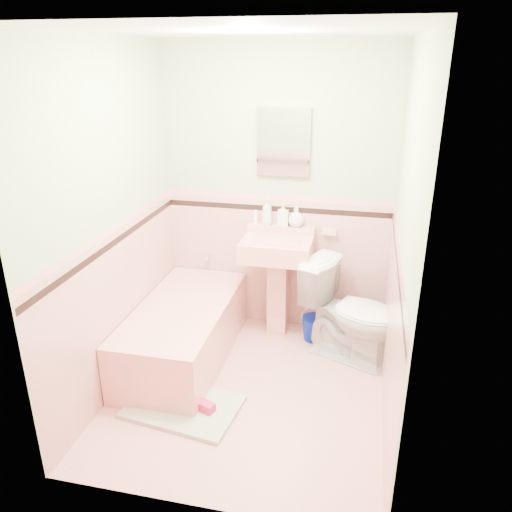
% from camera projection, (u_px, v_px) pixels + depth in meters
% --- Properties ---
extents(floor, '(2.20, 2.20, 0.00)m').
position_uv_depth(floor, '(249.00, 390.00, 3.83)').
color(floor, pink).
rests_on(floor, ground).
extents(ceiling, '(2.20, 2.20, 0.00)m').
position_uv_depth(ceiling, '(247.00, 31.00, 2.90)').
color(ceiling, white).
rests_on(ceiling, ground).
extents(wall_back, '(2.50, 0.00, 2.50)m').
position_uv_depth(wall_back, '(277.00, 194.00, 4.36)').
color(wall_back, beige).
rests_on(wall_back, ground).
extents(wall_front, '(2.50, 0.00, 2.50)m').
position_uv_depth(wall_front, '(194.00, 310.00, 2.37)').
color(wall_front, beige).
rests_on(wall_front, ground).
extents(wall_left, '(0.00, 2.50, 2.50)m').
position_uv_depth(wall_left, '(111.00, 225.00, 3.57)').
color(wall_left, beige).
rests_on(wall_left, ground).
extents(wall_right, '(0.00, 2.50, 2.50)m').
position_uv_depth(wall_right, '(402.00, 246.00, 3.17)').
color(wall_right, beige).
rests_on(wall_right, ground).
extents(wainscot_back, '(2.00, 0.00, 2.00)m').
position_uv_depth(wainscot_back, '(276.00, 263.00, 4.59)').
color(wainscot_back, '#E8A39C').
rests_on(wainscot_back, ground).
extents(wainscot_front, '(2.00, 0.00, 2.00)m').
position_uv_depth(wainscot_front, '(200.00, 420.00, 2.62)').
color(wainscot_front, '#E8A39C').
rests_on(wainscot_front, ground).
extents(wainscot_left, '(0.00, 2.20, 2.20)m').
position_uv_depth(wainscot_left, '(122.00, 306.00, 3.81)').
color(wainscot_left, '#E8A39C').
rests_on(wainscot_left, ground).
extents(wainscot_right, '(0.00, 2.20, 2.20)m').
position_uv_depth(wainscot_right, '(390.00, 336.00, 3.41)').
color(wainscot_right, '#E8A39C').
rests_on(wainscot_right, ground).
extents(accent_back, '(2.00, 0.00, 2.00)m').
position_uv_depth(accent_back, '(277.00, 209.00, 4.40)').
color(accent_back, black).
rests_on(accent_back, ground).
extents(accent_front, '(2.00, 0.00, 2.00)m').
position_uv_depth(accent_front, '(196.00, 332.00, 2.43)').
color(accent_front, black).
rests_on(accent_front, ground).
extents(accent_left, '(0.00, 2.20, 2.20)m').
position_uv_depth(accent_left, '(115.00, 242.00, 3.61)').
color(accent_left, black).
rests_on(accent_left, ground).
extents(accent_right, '(0.00, 2.20, 2.20)m').
position_uv_depth(accent_right, '(397.00, 265.00, 3.22)').
color(accent_right, black).
rests_on(accent_right, ground).
extents(cap_back, '(2.00, 0.00, 2.00)m').
position_uv_depth(cap_back, '(277.00, 198.00, 4.36)').
color(cap_back, pink).
rests_on(cap_back, ground).
extents(cap_front, '(2.00, 0.00, 2.00)m').
position_uv_depth(cap_front, '(195.00, 314.00, 2.40)').
color(cap_front, pink).
rests_on(cap_front, ground).
extents(cap_left, '(0.00, 2.20, 2.20)m').
position_uv_depth(cap_left, '(114.00, 229.00, 3.58)').
color(cap_left, pink).
rests_on(cap_left, ground).
extents(cap_right, '(0.00, 2.20, 2.20)m').
position_uv_depth(cap_right, '(399.00, 251.00, 3.18)').
color(cap_right, pink).
rests_on(cap_right, ground).
extents(bathtub, '(0.70, 1.50, 0.45)m').
position_uv_depth(bathtub, '(184.00, 333.00, 4.17)').
color(bathtub, '#E19088').
rests_on(bathtub, floor).
extents(tub_faucet, '(0.04, 0.12, 0.04)m').
position_uv_depth(tub_faucet, '(209.00, 256.00, 4.68)').
color(tub_faucet, silver).
rests_on(tub_faucet, wall_back).
extents(sink, '(0.59, 0.48, 0.92)m').
position_uv_depth(sink, '(277.00, 288.00, 4.43)').
color(sink, '#E19088').
rests_on(sink, floor).
extents(sink_faucet, '(0.02, 0.02, 0.10)m').
position_uv_depth(sink_faucet, '(280.00, 231.00, 4.37)').
color(sink_faucet, silver).
rests_on(sink_faucet, sink).
extents(medicine_cabinet, '(0.45, 0.04, 0.56)m').
position_uv_depth(medicine_cabinet, '(283.00, 142.00, 4.16)').
color(medicine_cabinet, white).
rests_on(medicine_cabinet, wall_back).
extents(soap_dish, '(0.12, 0.07, 0.04)m').
position_uv_depth(soap_dish, '(329.00, 232.00, 4.34)').
color(soap_dish, '#E19088').
rests_on(soap_dish, wall_back).
extents(soap_bottle_left, '(0.10, 0.10, 0.23)m').
position_uv_depth(soap_bottle_left, '(267.00, 212.00, 4.38)').
color(soap_bottle_left, '#B2B2B2').
rests_on(soap_bottle_left, sink).
extents(soap_bottle_mid, '(0.10, 0.10, 0.20)m').
position_uv_depth(soap_bottle_mid, '(283.00, 214.00, 4.36)').
color(soap_bottle_mid, '#B2B2B2').
rests_on(soap_bottle_mid, sink).
extents(soap_bottle_right, '(0.16, 0.16, 0.17)m').
position_uv_depth(soap_bottle_right, '(296.00, 217.00, 4.34)').
color(soap_bottle_right, '#B2B2B2').
rests_on(soap_bottle_right, sink).
extents(tube, '(0.04, 0.04, 0.12)m').
position_uv_depth(tube, '(256.00, 217.00, 4.42)').
color(tube, white).
rests_on(tube, sink).
extents(toilet, '(0.93, 0.74, 0.83)m').
position_uv_depth(toilet, '(353.00, 313.00, 4.10)').
color(toilet, white).
rests_on(toilet, floor).
extents(bucket, '(0.22, 0.22, 0.22)m').
position_uv_depth(bucket, '(314.00, 328.00, 4.48)').
color(bucket, '#001690').
rests_on(bucket, floor).
extents(bath_mat, '(0.85, 0.63, 0.03)m').
position_uv_depth(bath_mat, '(183.00, 407.00, 3.62)').
color(bath_mat, '#A0AB8F').
rests_on(bath_mat, floor).
extents(shoe, '(0.17, 0.13, 0.06)m').
position_uv_depth(shoe, '(204.00, 406.00, 3.56)').
color(shoe, '#BF1E59').
rests_on(shoe, bath_mat).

